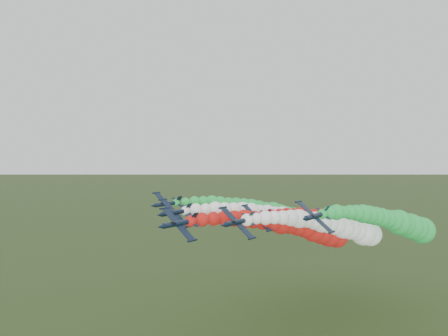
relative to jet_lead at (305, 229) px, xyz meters
The scene contains 6 objects.
jet_lead is the anchor object (origin of this frame).
jet_inner_left 13.84m from the jet_lead, 133.62° to the left, with size 14.74×71.68×18.05m.
jet_inner_right 12.33m from the jet_lead, 57.92° to the left, with size 14.25×71.19×17.56m.
jet_outer_left 27.87m from the jet_lead, 139.66° to the left, with size 14.15×71.09×17.47m.
jet_outer_right 28.06m from the jet_lead, 45.54° to the left, with size 14.66×71.60×17.98m.
jet_trail 28.32m from the jet_lead, 89.75° to the left, with size 14.10×71.04×17.42m.
Camera 1 is at (61.53, -77.52, 48.41)m, focal length 35.00 mm.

